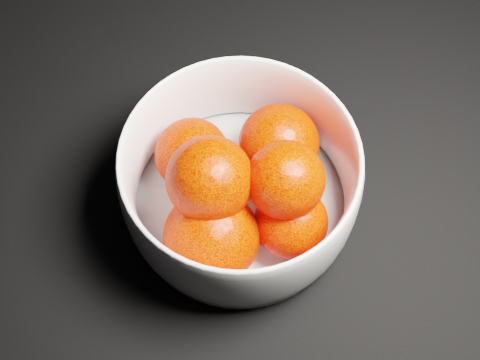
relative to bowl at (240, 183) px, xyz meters
name	(u,v)px	position (x,y,z in m)	size (l,w,h in m)	color
ground	(465,243)	(0.17, -0.11, -0.05)	(3.00, 3.00, 0.00)	black
bowl	(240,183)	(0.00, 0.00, 0.00)	(0.20, 0.20, 0.10)	silver
orange_pile	(240,188)	(0.00, -0.01, 0.01)	(0.16, 0.15, 0.12)	#FF2003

